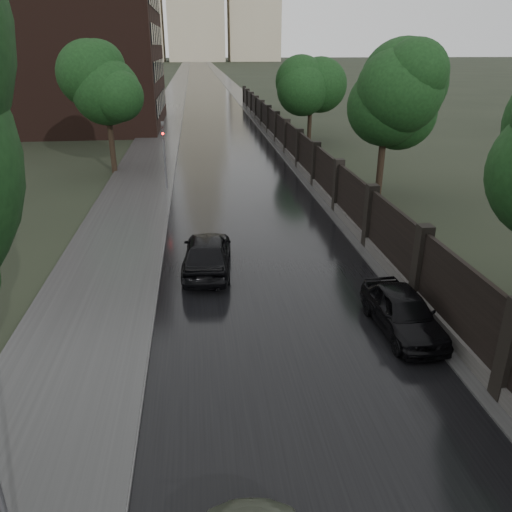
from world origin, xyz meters
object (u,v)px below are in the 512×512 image
object	(u,v)px
hatchback_left	(207,252)
traffic_light	(164,150)
tree_right_c	(311,83)
tree_right_b	(386,107)
car_right_near	(403,312)
tree_left_far	(106,91)

from	to	relation	value
hatchback_left	traffic_light	bearing A→B (deg)	-75.63
tree_right_c	hatchback_left	distance (m)	28.70
tree_right_c	traffic_light	xyz separation A→B (m)	(-11.80, -15.01, -2.55)
tree_right_c	traffic_light	distance (m)	19.26
tree_right_c	hatchback_left	world-z (taller)	tree_right_c
tree_right_b	car_right_near	size ratio (longest dim) A/B	1.85
tree_left_far	traffic_light	size ratio (longest dim) A/B	1.85
tree_right_c	car_right_near	size ratio (longest dim) A/B	1.85
tree_left_far	tree_right_c	distance (m)	18.45
tree_left_far	traffic_light	xyz separation A→B (m)	(3.70, -5.01, -2.84)
tree_left_far	car_right_near	world-z (taller)	tree_left_far
tree_left_far	tree_right_b	size ratio (longest dim) A/B	1.05
car_right_near	tree_right_b	bearing A→B (deg)	70.87
traffic_light	tree_right_b	bearing A→B (deg)	-14.24
tree_left_far	hatchback_left	world-z (taller)	tree_left_far
tree_right_b	hatchback_left	size ratio (longest dim) A/B	1.60
hatchback_left	car_right_near	bearing A→B (deg)	142.41
traffic_light	hatchback_left	bearing A→B (deg)	-79.91
tree_left_far	tree_right_b	world-z (taller)	tree_left_far
car_right_near	hatchback_left	bearing A→B (deg)	135.63
tree_left_far	traffic_light	distance (m)	6.84
hatchback_left	car_right_near	world-z (taller)	hatchback_left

